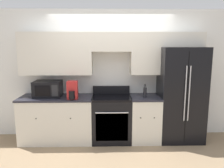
# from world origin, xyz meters

# --- Properties ---
(ground_plane) EXTENTS (12.00, 12.00, 0.00)m
(ground_plane) POSITION_xyz_m (0.00, 0.00, 0.00)
(ground_plane) COLOR #937A5B
(wall_back) EXTENTS (8.00, 0.39, 2.60)m
(wall_back) POSITION_xyz_m (0.00, 0.58, 1.48)
(wall_back) COLOR white
(wall_back) RESTS_ON ground_plane
(lower_cabinets_left) EXTENTS (1.42, 0.64, 0.90)m
(lower_cabinets_left) POSITION_xyz_m (-1.09, 0.31, 0.45)
(lower_cabinets_left) COLOR silver
(lower_cabinets_left) RESTS_ON ground_plane
(lower_cabinets_right) EXTENTS (0.59, 0.64, 0.90)m
(lower_cabinets_right) POSITION_xyz_m (0.65, 0.31, 0.45)
(lower_cabinets_right) COLOR silver
(lower_cabinets_right) RESTS_ON ground_plane
(oven_range) EXTENTS (0.76, 0.65, 1.06)m
(oven_range) POSITION_xyz_m (-0.01, 0.31, 0.45)
(oven_range) COLOR black
(oven_range) RESTS_ON ground_plane
(refrigerator) EXTENTS (0.85, 0.78, 1.85)m
(refrigerator) POSITION_xyz_m (1.36, 0.38, 0.93)
(refrigerator) COLOR black
(refrigerator) RESTS_ON ground_plane
(microwave) EXTENTS (0.52, 0.40, 0.31)m
(microwave) POSITION_xyz_m (-1.26, 0.36, 1.05)
(microwave) COLOR black
(microwave) RESTS_ON lower_cabinets_left
(bottle) EXTENTS (0.06, 0.06, 0.26)m
(bottle) POSITION_xyz_m (0.63, 0.23, 1.00)
(bottle) COLOR black
(bottle) RESTS_ON lower_cabinets_right
(paper_towel_holder) EXTENTS (0.19, 0.22, 0.34)m
(paper_towel_holder) POSITION_xyz_m (-0.74, 0.13, 1.05)
(paper_towel_holder) COLOR #B22323
(paper_towel_holder) RESTS_ON lower_cabinets_left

